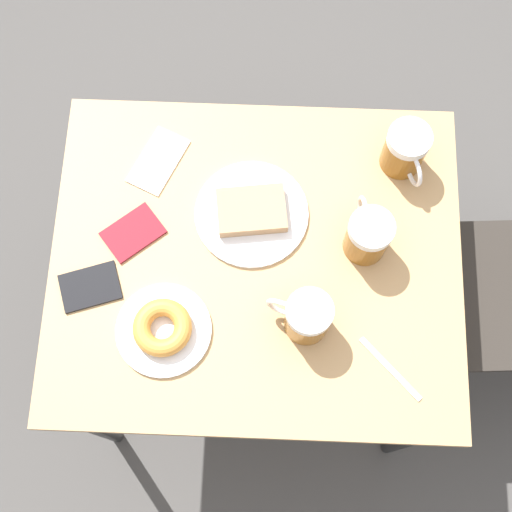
{
  "coord_description": "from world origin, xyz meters",
  "views": [
    {
      "loc": [
        0.48,
        0.02,
        2.25
      ],
      "look_at": [
        0.0,
        0.0,
        0.78
      ],
      "focal_mm": 50.0,
      "sensor_mm": 36.0,
      "label": 1
    }
  ],
  "objects_px": {
    "plate_with_donut": "(163,329)",
    "beer_mug_left": "(307,317)",
    "passport_near_edge": "(133,233)",
    "napkin_folded": "(158,161)",
    "fork": "(390,369)",
    "passport_far_edge": "(90,287)",
    "plate_with_cake": "(252,212)",
    "beer_mug_center": "(368,235)",
    "beer_mug_right": "(405,150)"
  },
  "relations": [
    {
      "from": "beer_mug_right",
      "to": "beer_mug_center",
      "type": "bearing_deg",
      "value": -22.78
    },
    {
      "from": "fork",
      "to": "passport_far_edge",
      "type": "xyz_separation_m",
      "value": [
        -0.15,
        -0.65,
        0.0
      ]
    },
    {
      "from": "napkin_folded",
      "to": "passport_far_edge",
      "type": "relative_size",
      "value": 1.2
    },
    {
      "from": "napkin_folded",
      "to": "passport_far_edge",
      "type": "height_order",
      "value": "passport_far_edge"
    },
    {
      "from": "passport_near_edge",
      "to": "napkin_folded",
      "type": "bearing_deg",
      "value": 166.83
    },
    {
      "from": "plate_with_donut",
      "to": "passport_far_edge",
      "type": "xyz_separation_m",
      "value": [
        -0.09,
        -0.17,
        -0.02
      ]
    },
    {
      "from": "plate_with_donut",
      "to": "beer_mug_left",
      "type": "height_order",
      "value": "beer_mug_left"
    },
    {
      "from": "plate_with_donut",
      "to": "beer_mug_right",
      "type": "xyz_separation_m",
      "value": [
        -0.41,
        0.51,
        0.04
      ]
    },
    {
      "from": "beer_mug_center",
      "to": "napkin_folded",
      "type": "bearing_deg",
      "value": -111.45
    },
    {
      "from": "beer_mug_center",
      "to": "passport_far_edge",
      "type": "height_order",
      "value": "beer_mug_center"
    },
    {
      "from": "plate_with_cake",
      "to": "passport_near_edge",
      "type": "relative_size",
      "value": 1.66
    },
    {
      "from": "beer_mug_center",
      "to": "napkin_folded",
      "type": "xyz_separation_m",
      "value": [
        -0.18,
        -0.47,
        -0.06
      ]
    },
    {
      "from": "plate_with_donut",
      "to": "beer_mug_center",
      "type": "distance_m",
      "value": 0.48
    },
    {
      "from": "plate_with_donut",
      "to": "beer_mug_center",
      "type": "height_order",
      "value": "beer_mug_center"
    },
    {
      "from": "beer_mug_center",
      "to": "passport_far_edge",
      "type": "xyz_separation_m",
      "value": [
        0.12,
        -0.59,
        -0.06
      ]
    },
    {
      "from": "beer_mug_center",
      "to": "fork",
      "type": "xyz_separation_m",
      "value": [
        0.27,
        0.05,
        -0.06
      ]
    },
    {
      "from": "napkin_folded",
      "to": "passport_far_edge",
      "type": "bearing_deg",
      "value": -21.91
    },
    {
      "from": "fork",
      "to": "passport_far_edge",
      "type": "distance_m",
      "value": 0.66
    },
    {
      "from": "plate_with_cake",
      "to": "beer_mug_left",
      "type": "xyz_separation_m",
      "value": [
        0.25,
        0.12,
        0.05
      ]
    },
    {
      "from": "plate_with_cake",
      "to": "plate_with_donut",
      "type": "height_order",
      "value": "plate_with_donut"
    },
    {
      "from": "passport_near_edge",
      "to": "passport_far_edge",
      "type": "xyz_separation_m",
      "value": [
        0.13,
        -0.08,
        0.0
      ]
    },
    {
      "from": "passport_far_edge",
      "to": "napkin_folded",
      "type": "bearing_deg",
      "value": 158.09
    },
    {
      "from": "beer_mug_center",
      "to": "fork",
      "type": "distance_m",
      "value": 0.28
    },
    {
      "from": "beer_mug_left",
      "to": "passport_near_edge",
      "type": "relative_size",
      "value": 0.89
    },
    {
      "from": "napkin_folded",
      "to": "passport_near_edge",
      "type": "distance_m",
      "value": 0.18
    },
    {
      "from": "fork",
      "to": "passport_near_edge",
      "type": "relative_size",
      "value": 0.86
    },
    {
      "from": "napkin_folded",
      "to": "beer_mug_left",
      "type": "bearing_deg",
      "value": 43.02
    },
    {
      "from": "plate_with_donut",
      "to": "beer_mug_center",
      "type": "xyz_separation_m",
      "value": [
        -0.21,
        0.43,
        0.04
      ]
    },
    {
      "from": "napkin_folded",
      "to": "plate_with_donut",
      "type": "bearing_deg",
      "value": 6.39
    },
    {
      "from": "plate_with_cake",
      "to": "fork",
      "type": "height_order",
      "value": "plate_with_cake"
    },
    {
      "from": "plate_with_cake",
      "to": "passport_far_edge",
      "type": "xyz_separation_m",
      "value": [
        0.18,
        -0.34,
        -0.01
      ]
    },
    {
      "from": "plate_with_donut",
      "to": "fork",
      "type": "distance_m",
      "value": 0.48
    },
    {
      "from": "passport_far_edge",
      "to": "fork",
      "type": "bearing_deg",
      "value": 76.73
    },
    {
      "from": "beer_mug_right",
      "to": "passport_far_edge",
      "type": "xyz_separation_m",
      "value": [
        0.32,
        -0.68,
        -0.06
      ]
    },
    {
      "from": "plate_with_donut",
      "to": "beer_mug_left",
      "type": "xyz_separation_m",
      "value": [
        -0.03,
        0.3,
        0.04
      ]
    },
    {
      "from": "napkin_folded",
      "to": "fork",
      "type": "xyz_separation_m",
      "value": [
        0.46,
        0.52,
        -0.0
      ]
    },
    {
      "from": "beer_mug_center",
      "to": "beer_mug_left",
      "type": "bearing_deg",
      "value": -34.82
    },
    {
      "from": "plate_with_donut",
      "to": "fork",
      "type": "relative_size",
      "value": 1.55
    },
    {
      "from": "passport_near_edge",
      "to": "plate_with_cake",
      "type": "bearing_deg",
      "value": 101.87
    },
    {
      "from": "plate_with_cake",
      "to": "beer_mug_center",
      "type": "bearing_deg",
      "value": 76.13
    },
    {
      "from": "plate_with_cake",
      "to": "napkin_folded",
      "type": "relative_size",
      "value": 1.44
    },
    {
      "from": "plate_with_cake",
      "to": "beer_mug_left",
      "type": "relative_size",
      "value": 1.86
    },
    {
      "from": "fork",
      "to": "passport_near_edge",
      "type": "xyz_separation_m",
      "value": [
        -0.28,
        -0.57,
        0.0
      ]
    },
    {
      "from": "beer_mug_left",
      "to": "passport_far_edge",
      "type": "distance_m",
      "value": 0.47
    },
    {
      "from": "beer_mug_center",
      "to": "plate_with_donut",
      "type": "bearing_deg",
      "value": -63.77
    },
    {
      "from": "beer_mug_right",
      "to": "napkin_folded",
      "type": "relative_size",
      "value": 0.77
    },
    {
      "from": "plate_with_cake",
      "to": "beer_mug_center",
      "type": "relative_size",
      "value": 1.82
    },
    {
      "from": "fork",
      "to": "passport_near_edge",
      "type": "distance_m",
      "value": 0.63
    },
    {
      "from": "beer_mug_right",
      "to": "napkin_folded",
      "type": "xyz_separation_m",
      "value": [
        0.02,
        -0.56,
        -0.06
      ]
    },
    {
      "from": "plate_with_cake",
      "to": "plate_with_donut",
      "type": "xyz_separation_m",
      "value": [
        0.27,
        -0.18,
        0.01
      ]
    }
  ]
}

